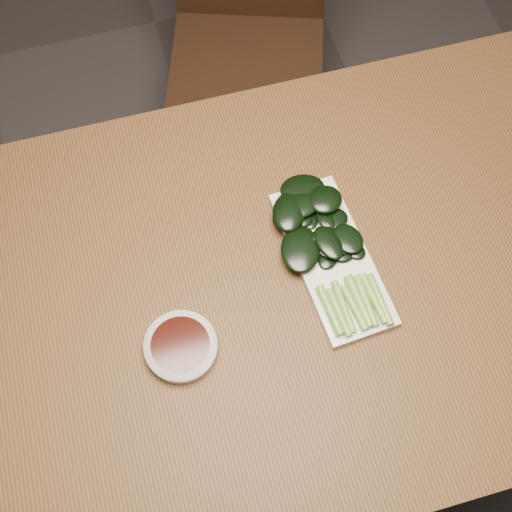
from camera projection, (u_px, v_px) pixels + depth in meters
name	position (u px, v px, depth m)	size (l,w,h in m)	color
ground	(262.00, 399.00, 1.85)	(6.00, 6.00, 0.00)	#312E2E
table	(265.00, 304.00, 1.24)	(1.40, 0.80, 0.75)	#4E3116
chair_far	(248.00, 32.00, 1.75)	(0.47, 0.47, 0.89)	black
sauce_bowl	(181.00, 347.00, 1.12)	(0.11, 0.11, 0.03)	silver
serving_plate	(332.00, 258.00, 1.19)	(0.14, 0.30, 0.01)	silver
gai_lan	(321.00, 236.00, 1.18)	(0.16, 0.30, 0.03)	#6A9C36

